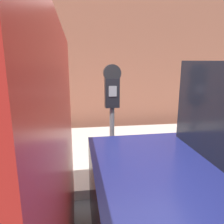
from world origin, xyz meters
The scene contains 3 objects.
sidewalk centered at (0.00, 2.20, 0.07)m, with size 24.00×2.80×0.14m.
building_facade centered at (0.00, 4.11, 2.87)m, with size 24.00×0.30×5.74m.
parking_meter centered at (0.12, 0.95, 1.32)m, with size 0.22×0.13×1.65m.
Camera 1 is at (-0.27, -1.81, 1.84)m, focal length 35.00 mm.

